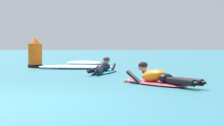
{
  "coord_description": "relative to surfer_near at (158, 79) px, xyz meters",
  "views": [
    {
      "loc": [
        1.25,
        -6.74,
        0.88
      ],
      "look_at": [
        1.65,
        5.13,
        0.39
      ],
      "focal_mm": 70.46,
      "sensor_mm": 36.0,
      "label": 1
    }
  ],
  "objects": [
    {
      "name": "channel_marker_buoy",
      "position": [
        -3.73,
        7.56,
        0.33
      ],
      "size": [
        0.57,
        0.57,
        1.16
      ],
      "color": "#EA5B0F",
      "rests_on": "ground"
    },
    {
      "name": "surfer_far",
      "position": [
        -1.15,
        4.12,
        -0.01
      ],
      "size": [
        1.08,
        2.7,
        0.53
      ],
      "color": "#2DB2D1",
      "rests_on": "ground"
    },
    {
      "name": "ground_plane",
      "position": [
        -2.57,
        7.23,
        -0.14
      ],
      "size": [
        120.0,
        120.0,
        0.0
      ],
      "primitive_type": "plane",
      "color": "#2D6B7A"
    },
    {
      "name": "whitewater_mid_right",
      "position": [
        -1.86,
        9.09,
        -0.05
      ],
      "size": [
        1.89,
        1.54,
        0.2
      ],
      "color": "white",
      "rests_on": "ground"
    },
    {
      "name": "whitewater_mid_left",
      "position": [
        -2.1,
        6.57,
        -0.07
      ],
      "size": [
        2.89,
        1.32,
        0.15
      ],
      "color": "white",
      "rests_on": "ground"
    },
    {
      "name": "surfer_near",
      "position": [
        0.0,
        0.0,
        0.0
      ],
      "size": [
        1.63,
        2.35,
        0.55
      ],
      "color": "#E54C66",
      "rests_on": "ground"
    }
  ]
}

